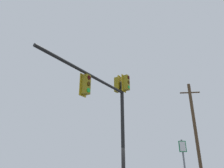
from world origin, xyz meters
TOP-DOWN VIEW (x-y plane):
  - signal_mast_assembly at (0.63, 0.19)m, footprint 6.08×2.33m
  - utility_pole_wooden at (-12.37, 5.59)m, footprint 0.45×2.12m
  - route_sign_primary at (1.55, 3.37)m, footprint 0.13×0.29m

SIDE VIEW (x-z plane):
  - route_sign_primary at x=1.55m, z-range 0.28..2.94m
  - signal_mast_assembly at x=0.63m, z-range 1.43..8.08m
  - utility_pole_wooden at x=-12.37m, z-range 0.11..10.19m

